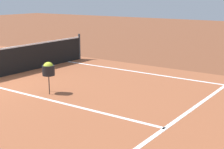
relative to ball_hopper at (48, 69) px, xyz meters
The scene contains 4 objects.
line_sideline_right 4.97m from the ball_hopper, 42.42° to the right, with size 0.10×11.89×0.01m, color white.
line_service_near 3.87m from the ball_hopper, 97.11° to the right, with size 8.22×0.10×0.01m, color white.
line_center_service 1.00m from the ball_hopper, 129.10° to the right, with size 0.10×6.40×0.01m, color white.
ball_hopper is the anchor object (origin of this frame).
Camera 1 is at (-5.83, -9.17, 2.65)m, focal length 53.53 mm.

